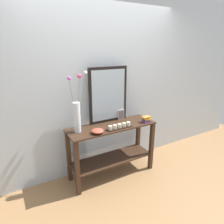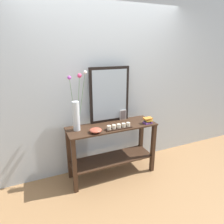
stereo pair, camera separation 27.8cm
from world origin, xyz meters
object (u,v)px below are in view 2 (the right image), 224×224
at_px(console_table, 112,144).
at_px(picture_frame_small, 123,115).
at_px(mirror_leaning, 110,95).
at_px(decorative_bowl, 96,130).
at_px(book_stack, 148,120).
at_px(candle_tray, 119,127).
at_px(tall_vase_left, 76,112).

distance_m(console_table, picture_frame_small, 0.49).
relative_size(mirror_leaning, decorative_bowl, 4.95).
distance_m(decorative_bowl, book_stack, 0.83).
bearing_deg(decorative_bowl, candle_tray, -0.13).
relative_size(mirror_leaning, book_stack, 6.24).
xyz_separation_m(tall_vase_left, book_stack, (1.02, -0.18, -0.22)).
xyz_separation_m(tall_vase_left, decorative_bowl, (0.20, -0.19, -0.23)).
bearing_deg(tall_vase_left, mirror_leaning, 13.42).
relative_size(console_table, picture_frame_small, 8.37).
bearing_deg(book_stack, console_table, 166.86).
xyz_separation_m(console_table, tall_vase_left, (-0.50, 0.06, 0.56)).
relative_size(mirror_leaning, picture_frame_small, 5.25).
xyz_separation_m(mirror_leaning, picture_frame_small, (0.22, -0.02, -0.33)).
distance_m(console_table, book_stack, 0.64).
xyz_separation_m(candle_tray, picture_frame_small, (0.21, 0.30, 0.05)).
relative_size(console_table, decorative_bowl, 7.89).
xyz_separation_m(mirror_leaning, tall_vase_left, (-0.54, -0.13, -0.15)).
height_order(tall_vase_left, decorative_bowl, tall_vase_left).
bearing_deg(candle_tray, picture_frame_small, 54.51).
xyz_separation_m(console_table, picture_frame_small, (0.26, 0.16, 0.38)).
bearing_deg(tall_vase_left, decorative_bowl, -43.60).
relative_size(mirror_leaning, tall_vase_left, 1.04).
distance_m(mirror_leaning, decorative_bowl, 0.60).
xyz_separation_m(mirror_leaning, candle_tray, (0.00, -0.32, -0.38)).
height_order(console_table, book_stack, book_stack).
distance_m(tall_vase_left, candle_tray, 0.62).
relative_size(picture_frame_small, decorative_bowl, 0.94).
relative_size(console_table, candle_tray, 3.34).
distance_m(candle_tray, picture_frame_small, 0.37).
relative_size(tall_vase_left, decorative_bowl, 4.78).
distance_m(mirror_leaning, candle_tray, 0.50).
height_order(console_table, mirror_leaning, mirror_leaning).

